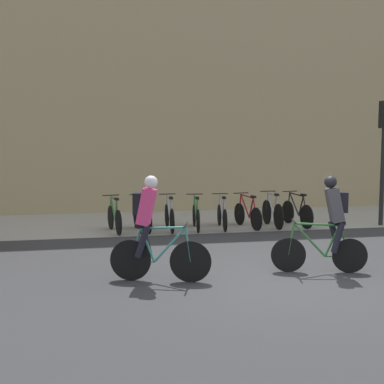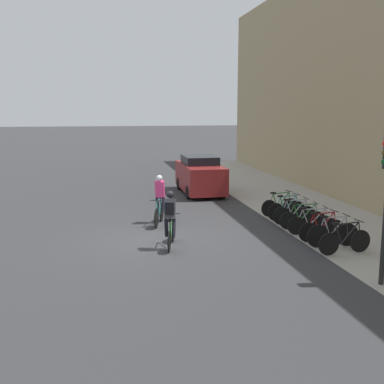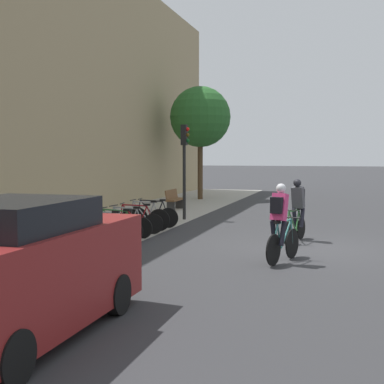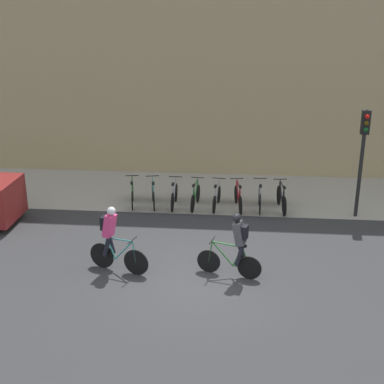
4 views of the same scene
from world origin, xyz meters
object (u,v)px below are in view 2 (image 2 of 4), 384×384
Objects in this scene: parked_bike_2 at (294,214)px; parked_bike_4 at (312,223)px; cyclist_pink at (160,198)px; parked_car at (200,175)px; parked_bike_1 at (287,209)px; parked_bike_6 at (333,234)px; parked_bike_0 at (280,206)px; parked_bike_5 at (322,229)px; parked_bike_7 at (345,240)px; parked_bike_3 at (303,218)px; cyclist_grey at (170,218)px.

parked_bike_4 is (1.47, -0.00, -0.01)m from parked_bike_2.
cyclist_pink is 0.42× the size of parked_car.
parked_bike_1 is 3.67m from parked_bike_6.
parked_bike_0 reaches higher than parked_bike_4.
parked_bike_4 is at bearing -179.96° from parked_bike_5.
parked_bike_2 is 0.99× the size of parked_bike_4.
parked_bike_7 reaches higher than parked_bike_5.
parked_bike_1 reaches higher than parked_bike_0.
parked_car is (-7.67, -2.04, 0.51)m from parked_bike_3.
cyclist_pink is 1.09× the size of parked_bike_2.
parked_bike_0 is 3.67m from parked_bike_5.
parked_bike_7 is at bearing 0.03° from parked_bike_4.
parked_bike_0 is at bearing 126.96° from cyclist_grey.
parked_car is (-9.87, -2.04, 0.48)m from parked_bike_6.
cyclist_grey is 5.36m from parked_bike_2.
parked_bike_4 is 0.99× the size of parked_bike_6.
cyclist_pink is 1.07× the size of parked_bike_6.
parked_bike_0 and parked_bike_2 have the same top height.
cyclist_grey is at bearing -1.44° from cyclist_pink.
cyclist_grey is at bearing -106.98° from parked_bike_7.
parked_car reaches higher than parked_bike_6.
parked_car is at bearing -167.40° from parked_bike_5.
parked_bike_0 reaches higher than parked_bike_5.
parked_bike_1 is 0.94× the size of parked_bike_7.
parked_bike_6 reaches higher than parked_bike_2.
cyclist_grey reaches higher than parked_bike_5.
parked_bike_1 reaches higher than parked_bike_3.
parked_bike_2 is 0.96× the size of parked_bike_7.
parked_bike_5 is (0.74, 0.00, 0.01)m from parked_bike_4.
parked_bike_7 is at bearing 0.02° from parked_bike_3.
parked_bike_3 is at bearing 14.91° from parked_car.
parked_bike_4 is (0.73, -0.00, -0.00)m from parked_bike_3.
cyclist_grey reaches higher than parked_bike_0.
parked_bike_0 is at bearing 20.50° from parked_car.
parked_bike_6 reaches higher than parked_bike_7.
cyclist_pink is at bearing 178.56° from cyclist_grey.
parked_bike_1 is (0.30, 4.78, -0.54)m from cyclist_pink.
cyclist_pink reaches higher than parked_bike_1.
parked_bike_0 reaches higher than parked_bike_3.
cyclist_pink is 1.08× the size of parked_bike_3.
parked_bike_4 is at bearing 62.37° from cyclist_pink.
cyclist_grey reaches higher than parked_bike_4.
parked_bike_3 is (2.20, -0.00, -0.01)m from parked_bike_0.
parked_bike_7 is (1.47, 0.00, 0.01)m from parked_bike_5.
parked_bike_1 is at bearing 179.96° from parked_bike_5.
parked_car reaches higher than parked_bike_5.
parked_bike_7 is 0.40× the size of parked_car.
parked_bike_6 is (0.73, 0.00, 0.03)m from parked_bike_5.
parked_bike_3 is 7.95m from parked_car.
parked_bike_7 is at bearing 0.02° from parked_bike_5.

